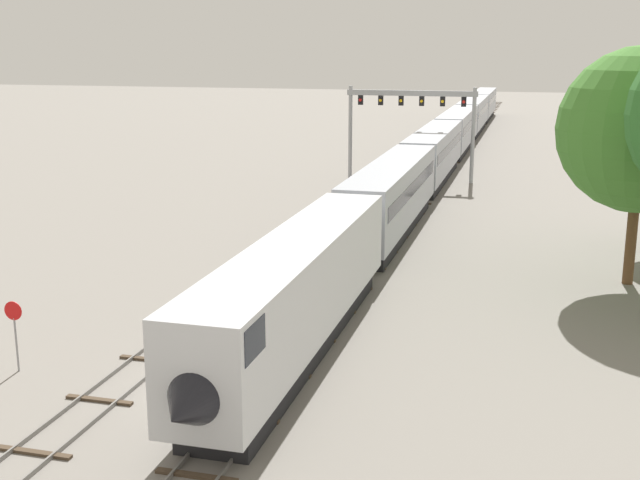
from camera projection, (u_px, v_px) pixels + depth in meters
The scene contains 6 objects.
ground_plane at pixel (211, 389), 30.31m from camera, with size 400.00×400.00×0.00m, color gray.
track_main at pixel (446, 165), 86.14m from camera, with size 2.60×200.00×0.16m.
track_near at pixel (354, 195), 68.74m from camera, with size 2.60×160.00×0.16m.
passenger_train at pixel (448, 140), 86.42m from camera, with size 3.04×134.23×4.80m.
signal_gantry at pixel (411, 112), 75.20m from camera, with size 12.10×0.49×8.72m.
stop_sign at pixel (15, 326), 31.58m from camera, with size 0.76×0.08×2.88m.
Camera 1 is at (11.19, -26.15, 12.55)m, focal length 45.68 mm.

